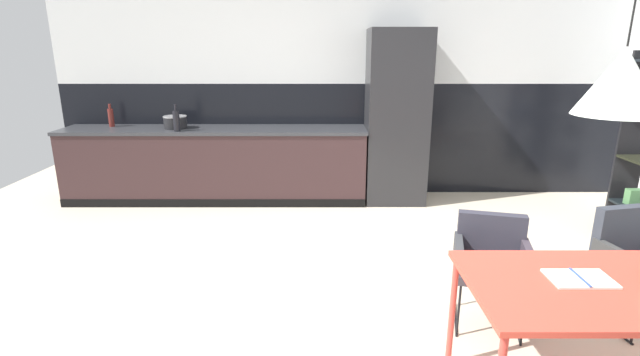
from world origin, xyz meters
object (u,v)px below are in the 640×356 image
at_px(armchair_far_side, 638,253).
at_px(cooking_pot, 177,122).
at_px(refrigerator_column, 398,118).
at_px(bottle_spice_small, 178,120).
at_px(armchair_near_window, 493,255).
at_px(open_book, 582,279).
at_px(bottle_oil_tall, 113,117).
at_px(pendant_lamp_over_table_near, 623,81).

xyz_separation_m(armchair_far_side, cooking_pot, (-3.92, 2.64, 0.48)).
xyz_separation_m(refrigerator_column, bottle_spice_small, (-2.60, -0.21, 0.00)).
distance_m(armchair_near_window, open_book, 0.85).
bearing_deg(open_book, bottle_spice_small, 132.48).
relative_size(bottle_oil_tall, pendant_lamp_over_table_near, 0.23).
relative_size(armchair_near_window, cooking_pot, 2.69).
bearing_deg(pendant_lamp_over_table_near, bottle_oil_tall, 136.42).
bearing_deg(open_book, armchair_near_window, 99.25).
bearing_deg(bottle_oil_tall, bottle_spice_small, -20.01).
height_order(armchair_far_side, bottle_spice_small, bottle_spice_small).
bearing_deg(armchair_far_side, bottle_spice_small, -44.14).
bearing_deg(bottle_oil_tall, cooking_pot, -8.97).
xyz_separation_m(open_book, pendant_lamp_over_table_near, (-0.03, -0.09, 0.98)).
bearing_deg(armchair_near_window, pendant_lamp_over_table_near, 110.88).
distance_m(refrigerator_column, pendant_lamp_over_table_near, 3.64).
distance_m(open_book, pendant_lamp_over_table_near, 0.98).
relative_size(armchair_far_side, cooking_pot, 2.88).
bearing_deg(cooking_pot, bottle_oil_tall, 171.03).
distance_m(cooking_pot, bottle_oil_tall, 0.84).
distance_m(armchair_far_side, cooking_pot, 4.75).
bearing_deg(armchair_near_window, bottle_oil_tall, -22.33).
relative_size(open_book, bottle_spice_small, 0.96).
height_order(refrigerator_column, open_book, refrigerator_column).
relative_size(armchair_near_window, bottle_spice_small, 2.34).
xyz_separation_m(open_book, cooking_pot, (-3.06, 3.45, 0.24)).
relative_size(armchair_far_side, pendant_lamp_over_table_near, 0.66).
distance_m(armchair_far_side, open_book, 1.21).
distance_m(bottle_oil_tall, pendant_lamp_over_table_near, 5.37).
relative_size(armchair_near_window, pendant_lamp_over_table_near, 0.61).
xyz_separation_m(refrigerator_column, open_book, (0.38, -3.46, -0.29)).
relative_size(refrigerator_column, cooking_pot, 7.45).
distance_m(bottle_spice_small, pendant_lamp_over_table_near, 4.51).
height_order(refrigerator_column, bottle_oil_tall, refrigerator_column).
distance_m(open_book, cooking_pot, 4.62).
distance_m(refrigerator_column, armchair_near_window, 2.73).
relative_size(open_book, pendant_lamp_over_table_near, 0.25).
relative_size(armchair_near_window, bottle_oil_tall, 2.67).
bearing_deg(armchair_far_side, pendant_lamp_over_table_near, 33.69).
xyz_separation_m(armchair_far_side, bottle_oil_tall, (-4.75, 2.77, 0.52)).
bearing_deg(armchair_far_side, open_book, 31.48).
height_order(open_book, bottle_oil_tall, bottle_oil_tall).
height_order(refrigerator_column, pendant_lamp_over_table_near, pendant_lamp_over_table_near).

